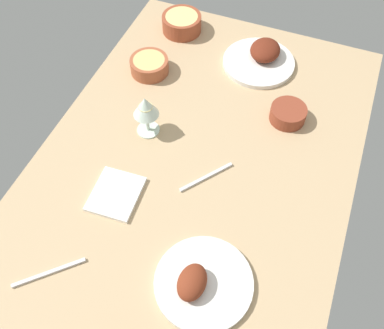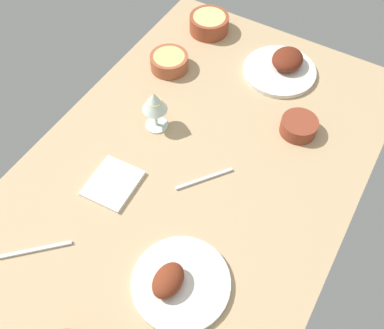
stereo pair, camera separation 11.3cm
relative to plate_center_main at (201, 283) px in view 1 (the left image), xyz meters
The scene contains 10 objects.
dining_table 34.64cm from the plate_center_main, 155.17° to the right, with size 140.00×90.00×4.00cm, color tan.
plate_center_main is the anchor object (origin of this frame).
plate_near_viewer 82.04cm from the plate_center_main, behind, with size 24.64×24.64×6.91cm.
bowl_potatoes 96.66cm from the plate_center_main, 155.17° to the right, with size 14.24×14.24×6.17cm.
bowl_soup 59.97cm from the plate_center_main, behind, with size 11.13×11.13×4.70cm.
bowl_pasta 76.51cm from the plate_center_main, 146.22° to the right, with size 12.90×12.90×5.10cm.
wine_glass 51.69cm from the plate_center_main, 140.97° to the right, with size 7.60×7.60×14.00cm.
folded_napkin 34.38cm from the plate_center_main, 116.43° to the right, with size 14.66×12.71×1.20cm, color white.
fork_loose 37.40cm from the plate_center_main, 73.24° to the right, with size 18.27×0.90×0.80cm, color silver.
spoon_loose 31.25cm from the plate_center_main, 162.22° to the right, with size 17.30×0.90×0.80cm, color silver.
Camera 1 is at (65.82, 25.77, 107.02)cm, focal length 40.60 mm.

